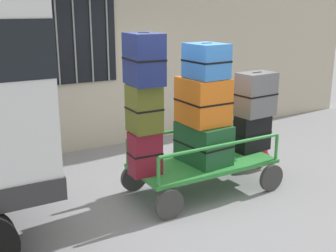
{
  "coord_description": "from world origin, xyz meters",
  "views": [
    {
      "loc": [
        -3.07,
        -4.86,
        2.56
      ],
      "look_at": [
        -0.33,
        -0.15,
        1.04
      ],
      "focal_mm": 46.3,
      "sensor_mm": 36.0,
      "label": 1
    }
  ],
  "objects_px": {
    "luggage_cart": "(203,167)",
    "suitcase_midleft_bottom": "(203,143)",
    "suitcase_left_top": "(144,59)",
    "suitcase_left_middle": "(144,108)",
    "suitcase_midleft_top": "(206,61)",
    "suitcase_center_bottom": "(252,133)",
    "suitcase_center_middle": "(256,94)",
    "backpack": "(261,155)",
    "suitcase_left_bottom": "(145,153)",
    "suitcase_midleft_middle": "(203,101)"
  },
  "relations": [
    {
      "from": "luggage_cart",
      "to": "suitcase_midleft_bottom",
      "type": "relative_size",
      "value": 2.66
    },
    {
      "from": "suitcase_left_top",
      "to": "suitcase_midleft_bottom",
      "type": "xyz_separation_m",
      "value": [
        0.92,
        0.02,
        -1.22
      ]
    },
    {
      "from": "luggage_cart",
      "to": "suitcase_midleft_bottom",
      "type": "distance_m",
      "value": 0.36
    },
    {
      "from": "suitcase_left_middle",
      "to": "suitcase_midleft_top",
      "type": "relative_size",
      "value": 1.08
    },
    {
      "from": "suitcase_center_bottom",
      "to": "suitcase_center_middle",
      "type": "bearing_deg",
      "value": -90.0
    },
    {
      "from": "suitcase_midleft_top",
      "to": "backpack",
      "type": "xyz_separation_m",
      "value": [
        1.35,
        0.31,
        -1.64
      ]
    },
    {
      "from": "suitcase_left_bottom",
      "to": "suitcase_midleft_bottom",
      "type": "relative_size",
      "value": 0.74
    },
    {
      "from": "suitcase_midleft_bottom",
      "to": "suitcase_midleft_top",
      "type": "distance_m",
      "value": 1.14
    },
    {
      "from": "suitcase_midleft_middle",
      "to": "suitcase_midleft_top",
      "type": "distance_m",
      "value": 0.55
    },
    {
      "from": "suitcase_left_bottom",
      "to": "backpack",
      "type": "distance_m",
      "value": 2.34
    },
    {
      "from": "suitcase_left_top",
      "to": "backpack",
      "type": "height_order",
      "value": "suitcase_left_top"
    },
    {
      "from": "suitcase_left_bottom",
      "to": "backpack",
      "type": "xyz_separation_m",
      "value": [
        2.26,
        0.3,
        -0.51
      ]
    },
    {
      "from": "suitcase_center_middle",
      "to": "suitcase_left_top",
      "type": "bearing_deg",
      "value": -179.29
    },
    {
      "from": "suitcase_center_bottom",
      "to": "luggage_cart",
      "type": "bearing_deg",
      "value": -177.63
    },
    {
      "from": "suitcase_center_bottom",
      "to": "backpack",
      "type": "xyz_separation_m",
      "value": [
        0.43,
        0.25,
        -0.5
      ]
    },
    {
      "from": "suitcase_midleft_top",
      "to": "backpack",
      "type": "distance_m",
      "value": 2.14
    },
    {
      "from": "luggage_cart",
      "to": "backpack",
      "type": "distance_m",
      "value": 1.38
    },
    {
      "from": "suitcase_midleft_bottom",
      "to": "backpack",
      "type": "height_order",
      "value": "suitcase_midleft_bottom"
    },
    {
      "from": "suitcase_left_top",
      "to": "luggage_cart",
      "type": "bearing_deg",
      "value": 1.16
    },
    {
      "from": "suitcase_center_middle",
      "to": "backpack",
      "type": "xyz_separation_m",
      "value": [
        0.43,
        0.28,
        -1.09
      ]
    },
    {
      "from": "suitcase_left_bottom",
      "to": "suitcase_midleft_middle",
      "type": "height_order",
      "value": "suitcase_midleft_middle"
    },
    {
      "from": "suitcase_left_bottom",
      "to": "suitcase_midleft_middle",
      "type": "bearing_deg",
      "value": 2.64
    },
    {
      "from": "luggage_cart",
      "to": "suitcase_midleft_top",
      "type": "relative_size",
      "value": 3.72
    },
    {
      "from": "suitcase_midleft_top",
      "to": "suitcase_center_bottom",
      "type": "relative_size",
      "value": 0.97
    },
    {
      "from": "suitcase_midleft_top",
      "to": "suitcase_center_bottom",
      "type": "bearing_deg",
      "value": 3.86
    },
    {
      "from": "suitcase_center_bottom",
      "to": "backpack",
      "type": "height_order",
      "value": "suitcase_center_bottom"
    },
    {
      "from": "suitcase_midleft_top",
      "to": "suitcase_center_bottom",
      "type": "height_order",
      "value": "suitcase_midleft_top"
    },
    {
      "from": "suitcase_midleft_middle",
      "to": "suitcase_center_bottom",
      "type": "bearing_deg",
      "value": 0.49
    },
    {
      "from": "suitcase_midleft_middle",
      "to": "backpack",
      "type": "distance_m",
      "value": 1.75
    },
    {
      "from": "suitcase_midleft_bottom",
      "to": "backpack",
      "type": "relative_size",
      "value": 1.77
    },
    {
      "from": "luggage_cart",
      "to": "backpack",
      "type": "height_order",
      "value": "same"
    },
    {
      "from": "suitcase_left_bottom",
      "to": "suitcase_left_middle",
      "type": "xyz_separation_m",
      "value": [
        0.0,
        0.01,
        0.59
      ]
    },
    {
      "from": "suitcase_left_middle",
      "to": "suitcase_center_middle",
      "type": "relative_size",
      "value": 0.94
    },
    {
      "from": "backpack",
      "to": "suitcase_midleft_top",
      "type": "bearing_deg",
      "value": -166.98
    },
    {
      "from": "suitcase_left_bottom",
      "to": "suitcase_midleft_top",
      "type": "bearing_deg",
      "value": -0.73
    },
    {
      "from": "suitcase_midleft_bottom",
      "to": "suitcase_center_middle",
      "type": "height_order",
      "value": "suitcase_center_middle"
    },
    {
      "from": "suitcase_center_middle",
      "to": "suitcase_left_middle",
      "type": "bearing_deg",
      "value": -179.69
    },
    {
      "from": "suitcase_left_bottom",
      "to": "suitcase_left_middle",
      "type": "height_order",
      "value": "suitcase_left_middle"
    },
    {
      "from": "suitcase_midleft_middle",
      "to": "suitcase_center_bottom",
      "type": "distance_m",
      "value": 1.1
    },
    {
      "from": "suitcase_left_middle",
      "to": "suitcase_midleft_top",
      "type": "bearing_deg",
      "value": -1.14
    },
    {
      "from": "suitcase_left_top",
      "to": "suitcase_center_bottom",
      "type": "distance_m",
      "value": 2.21
    },
    {
      "from": "suitcase_midleft_top",
      "to": "suitcase_midleft_bottom",
      "type": "bearing_deg",
      "value": 90.0
    },
    {
      "from": "suitcase_midleft_top",
      "to": "suitcase_center_middle",
      "type": "relative_size",
      "value": 0.87
    },
    {
      "from": "suitcase_left_bottom",
      "to": "suitcase_left_top",
      "type": "height_order",
      "value": "suitcase_left_top"
    },
    {
      "from": "suitcase_midleft_bottom",
      "to": "backpack",
      "type": "distance_m",
      "value": 1.46
    },
    {
      "from": "suitcase_left_middle",
      "to": "suitcase_midleft_middle",
      "type": "distance_m",
      "value": 0.92
    },
    {
      "from": "suitcase_midleft_middle",
      "to": "suitcase_center_middle",
      "type": "relative_size",
      "value": 1.01
    },
    {
      "from": "suitcase_left_middle",
      "to": "suitcase_center_middle",
      "type": "height_order",
      "value": "suitcase_center_middle"
    },
    {
      "from": "suitcase_left_bottom",
      "to": "suitcase_midleft_top",
      "type": "xyz_separation_m",
      "value": [
        0.92,
        -0.01,
        1.13
      ]
    },
    {
      "from": "suitcase_left_bottom",
      "to": "suitcase_left_top",
      "type": "relative_size",
      "value": 0.92
    }
  ]
}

